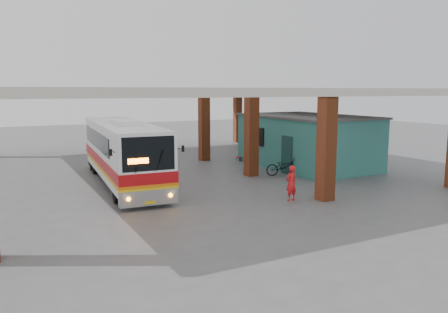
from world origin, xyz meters
name	(u,v)px	position (x,y,z in m)	size (l,w,h in m)	color
ground	(228,193)	(0.00, 0.00, 0.00)	(90.00, 90.00, 0.00)	#515154
brick_columns	(209,134)	(1.43, 5.00, 2.17)	(20.10, 21.60, 4.35)	#964320
canopy_roof	(183,92)	(0.50, 6.50, 4.50)	(21.00, 23.00, 0.30)	beige
shop_building	(307,141)	(7.49, 4.00, 1.56)	(5.20, 8.20, 3.11)	#317A72
coach_bus	(123,152)	(-3.64, 4.24, 1.59)	(3.10, 11.12, 3.20)	white
motorcycle	(284,167)	(4.55, 2.16, 0.50)	(0.67, 1.91, 1.00)	black
pedestrian	(291,183)	(1.65, -2.45, 0.75)	(0.55, 0.36, 1.50)	red
red_chair	(242,155)	(5.10, 7.67, 0.39)	(0.47, 0.47, 0.84)	#AE1221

